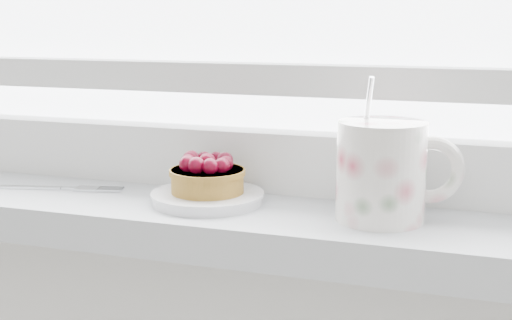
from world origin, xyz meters
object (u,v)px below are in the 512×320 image
at_px(raspberry_tart, 207,175).
at_px(floral_mug, 385,169).
at_px(fork, 50,188).
at_px(saucer, 208,198).

bearing_deg(raspberry_tart, floral_mug, -1.24).
relative_size(raspberry_tart, fork, 0.48).
relative_size(saucer, floral_mug, 0.87).
bearing_deg(floral_mug, fork, 179.73).
height_order(saucer, fork, saucer).
relative_size(raspberry_tart, floral_mug, 0.58).
bearing_deg(floral_mug, raspberry_tart, 178.76).
relative_size(floral_mug, fork, 0.83).
distance_m(saucer, raspberry_tart, 0.03).
height_order(saucer, floral_mug, floral_mug).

